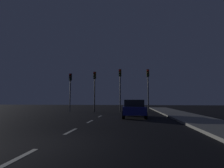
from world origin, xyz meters
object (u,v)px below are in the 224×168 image
at_px(traffic_signal_far_left, 70,85).
at_px(car_stopped_ahead, 134,108).
at_px(traffic_signal_center_left, 95,84).
at_px(traffic_signal_center_right, 120,82).
at_px(traffic_signal_far_right, 148,82).

distance_m(traffic_signal_far_left, car_stopped_ahead, 10.67).
relative_size(traffic_signal_center_left, car_stopped_ahead, 1.28).
distance_m(traffic_signal_far_left, traffic_signal_center_right, 6.46).
bearing_deg(traffic_signal_far_right, traffic_signal_center_left, -180.00).
bearing_deg(traffic_signal_far_left, traffic_signal_far_right, 0.00).
bearing_deg(traffic_signal_center_left, traffic_signal_center_right, 0.01).
xyz_separation_m(traffic_signal_center_left, traffic_signal_far_right, (6.68, 0.00, 0.11)).
bearing_deg(traffic_signal_center_right, traffic_signal_center_left, -179.99).
bearing_deg(car_stopped_ahead, traffic_signal_far_right, 74.14).
height_order(traffic_signal_center_left, car_stopped_ahead, traffic_signal_center_left).
bearing_deg(traffic_signal_center_left, traffic_signal_far_right, 0.00).
relative_size(traffic_signal_far_left, traffic_signal_far_right, 0.93).
relative_size(traffic_signal_far_left, traffic_signal_center_right, 0.92).
height_order(traffic_signal_far_right, car_stopped_ahead, traffic_signal_far_right).
height_order(traffic_signal_far_left, traffic_signal_far_right, traffic_signal_far_right).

